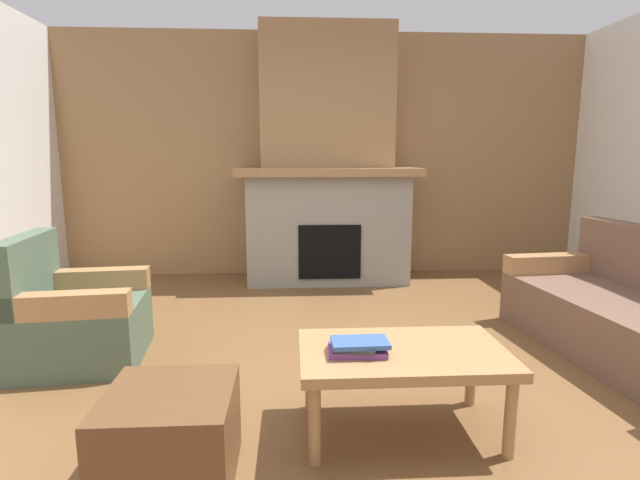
% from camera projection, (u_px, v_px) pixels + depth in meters
% --- Properties ---
extents(ground, '(9.00, 9.00, 0.00)m').
position_uv_depth(ground, '(359.00, 390.00, 2.83)').
color(ground, brown).
extents(wall_back_wood_panel, '(6.00, 0.12, 2.70)m').
position_uv_depth(wall_back_wood_panel, '(325.00, 156.00, 5.55)').
color(wall_back_wood_panel, '#997047').
rests_on(wall_back_wood_panel, ground).
extents(fireplace, '(1.90, 0.82, 2.70)m').
position_uv_depth(fireplace, '(327.00, 174.00, 5.21)').
color(fireplace, gray).
rests_on(fireplace, ground).
extents(couch, '(1.01, 1.87, 0.85)m').
position_uv_depth(couch, '(637.00, 317.00, 3.24)').
color(couch, brown).
rests_on(couch, ground).
extents(armchair, '(0.84, 0.84, 0.85)m').
position_uv_depth(armchair, '(74.00, 318.00, 3.20)').
color(armchair, '#4C604C').
rests_on(armchair, ground).
extents(coffee_table, '(1.00, 0.60, 0.43)m').
position_uv_depth(coffee_table, '(403.00, 359.00, 2.35)').
color(coffee_table, '#A87A4C').
rests_on(coffee_table, ground).
extents(ottoman, '(0.52, 0.52, 0.40)m').
position_uv_depth(ottoman, '(171.00, 437.00, 2.01)').
color(ottoman, brown).
rests_on(ottoman, ground).
extents(book_stack_near_edge, '(0.29, 0.22, 0.07)m').
position_uv_depth(book_stack_near_edge, '(357.00, 347.00, 2.28)').
color(book_stack_near_edge, '#7A3D84').
rests_on(book_stack_near_edge, coffee_table).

